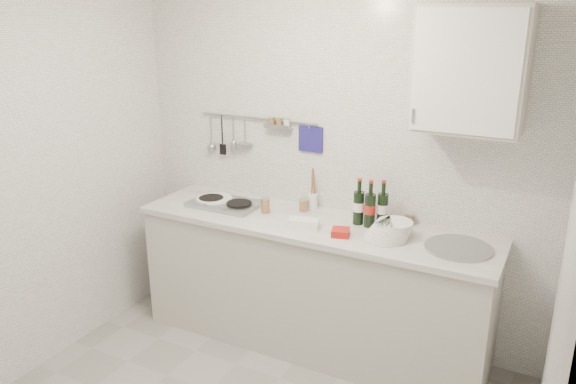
% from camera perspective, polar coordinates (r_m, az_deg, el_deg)
% --- Properties ---
extents(back_wall, '(3.00, 0.02, 2.50)m').
position_cam_1_polar(back_wall, '(3.90, 4.50, 2.89)').
color(back_wall, silver).
rests_on(back_wall, floor).
extents(wall_left, '(0.02, 2.80, 2.50)m').
position_cam_1_polar(wall_left, '(3.76, -26.42, 0.39)').
color(wall_left, silver).
rests_on(wall_left, floor).
extents(wall_right, '(0.02, 2.80, 2.50)m').
position_cam_1_polar(wall_right, '(2.31, 25.78, -10.19)').
color(wall_right, silver).
rests_on(wall_right, floor).
extents(counter, '(2.44, 0.64, 0.96)m').
position_cam_1_polar(counter, '(3.95, 2.56, -9.67)').
color(counter, '#AFAAA1').
rests_on(counter, floor).
extents(wall_rail, '(0.98, 0.09, 0.34)m').
position_cam_1_polar(wall_rail, '(4.09, -3.36, 6.18)').
color(wall_rail, '#93969B').
rests_on(wall_rail, back_wall).
extents(wall_cabinet, '(0.60, 0.38, 0.70)m').
position_cam_1_polar(wall_cabinet, '(3.35, 18.12, 11.74)').
color(wall_cabinet, '#AFAAA1').
rests_on(wall_cabinet, back_wall).
extents(plate_stack_hob, '(0.28, 0.28, 0.04)m').
position_cam_1_polar(plate_stack_hob, '(4.13, -7.62, -0.84)').
color(plate_stack_hob, '#4D5DAF').
rests_on(plate_stack_hob, counter).
extents(plate_stack_sink, '(0.29, 0.28, 0.12)m').
position_cam_1_polar(plate_stack_sink, '(3.51, 10.30, -3.86)').
color(plate_stack_sink, white).
rests_on(plate_stack_sink, counter).
extents(wine_bottles, '(0.23, 0.12, 0.31)m').
position_cam_1_polar(wine_bottles, '(3.67, 8.38, -1.12)').
color(wine_bottles, black).
rests_on(wine_bottles, counter).
extents(butter_dish, '(0.21, 0.15, 0.06)m').
position_cam_1_polar(butter_dish, '(3.64, 1.63, -3.20)').
color(butter_dish, white).
rests_on(butter_dish, counter).
extents(strawberry_punnet, '(0.13, 0.13, 0.05)m').
position_cam_1_polar(strawberry_punnet, '(3.53, 5.37, -4.11)').
color(strawberry_punnet, red).
rests_on(strawberry_punnet, counter).
extents(utensil_crock, '(0.07, 0.07, 0.30)m').
position_cam_1_polar(utensil_crock, '(3.97, 2.51, -0.72)').
color(utensil_crock, white).
rests_on(utensil_crock, counter).
extents(jar_a, '(0.07, 0.07, 0.09)m').
position_cam_1_polar(jar_a, '(3.92, 1.60, -1.32)').
color(jar_a, brown).
rests_on(jar_a, counter).
extents(jar_b, '(0.06, 0.06, 0.08)m').
position_cam_1_polar(jar_b, '(3.77, 12.19, -2.68)').
color(jar_b, brown).
rests_on(jar_b, counter).
extents(jar_c, '(0.06, 0.06, 0.08)m').
position_cam_1_polar(jar_c, '(3.64, 11.46, -3.43)').
color(jar_c, brown).
rests_on(jar_c, counter).
extents(jar_d, '(0.06, 0.06, 0.11)m').
position_cam_1_polar(jar_d, '(3.89, -2.31, -1.36)').
color(jar_d, brown).
rests_on(jar_d, counter).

